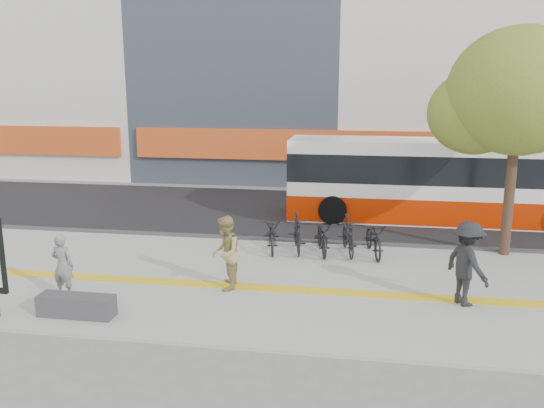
% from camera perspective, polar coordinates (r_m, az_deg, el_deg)
% --- Properties ---
extents(ground, '(120.00, 120.00, 0.00)m').
position_cam_1_polar(ground, '(12.56, -6.06, -10.30)').
color(ground, slate).
rests_on(ground, ground).
extents(sidewalk, '(40.00, 7.00, 0.08)m').
position_cam_1_polar(sidewalk, '(13.89, -4.42, -7.80)').
color(sidewalk, gray).
rests_on(sidewalk, ground).
extents(tactile_strip, '(40.00, 0.45, 0.01)m').
position_cam_1_polar(tactile_strip, '(13.42, -4.93, -8.34)').
color(tactile_strip, yellow).
rests_on(tactile_strip, sidewalk).
extents(street, '(40.00, 8.00, 0.06)m').
position_cam_1_polar(street, '(20.95, 0.46, -0.77)').
color(street, black).
rests_on(street, ground).
extents(curb, '(40.00, 0.25, 0.14)m').
position_cam_1_polar(curb, '(17.13, -1.63, -3.69)').
color(curb, '#333235').
rests_on(curb, ground).
extents(bench, '(1.60, 0.45, 0.45)m').
position_cam_1_polar(bench, '(12.36, -19.51, -9.85)').
color(bench, '#333235').
rests_on(bench, sidewalk).
extents(street_tree, '(4.40, 3.80, 6.31)m').
position_cam_1_polar(street_tree, '(16.45, 23.93, 10.29)').
color(street_tree, '#372519').
rests_on(street_tree, sidewalk).
extents(bus, '(10.61, 2.52, 2.83)m').
position_cam_1_polar(bus, '(20.13, 17.11, 2.07)').
color(bus, white).
rests_on(bus, street).
extents(bicycle_row, '(3.87, 1.94, 1.08)m').
position_cam_1_polar(bicycle_row, '(15.76, 5.22, -3.24)').
color(bicycle_row, black).
rests_on(bicycle_row, sidewalk).
extents(seated_woman, '(0.57, 0.40, 1.47)m').
position_cam_1_polar(seated_woman, '(13.34, -20.76, -5.96)').
color(seated_woman, black).
rests_on(seated_woman, sidewalk).
extents(pedestrian_tan, '(0.75, 0.92, 1.75)m').
position_cam_1_polar(pedestrian_tan, '(12.95, -4.83, -5.05)').
color(pedestrian_tan, '#9D8A52').
rests_on(pedestrian_tan, sidewalk).
extents(pedestrian_dark, '(1.22, 1.39, 1.87)m').
position_cam_1_polar(pedestrian_dark, '(12.72, 19.47, -5.80)').
color(pedestrian_dark, black).
rests_on(pedestrian_dark, sidewalk).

